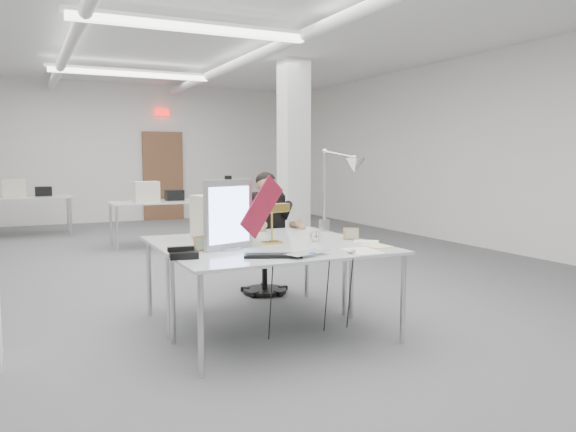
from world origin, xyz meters
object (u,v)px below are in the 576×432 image
at_px(desk_phone, 184,254).
at_px(architect_lamp, 337,190).
at_px(beige_monitor, 221,217).
at_px(bankers_lamp, 272,222).
at_px(office_chair, 265,247).
at_px(monitor, 229,215).
at_px(desk_main, 288,253).
at_px(laptop, 313,255).
at_px(seated_person, 266,213).

xyz_separation_m(desk_phone, architect_lamp, (1.68, 0.61, 0.40)).
xyz_separation_m(desk_phone, beige_monitor, (0.57, 0.81, 0.17)).
bearing_deg(architect_lamp, bankers_lamp, -162.08).
xyz_separation_m(office_chair, monitor, (-0.89, -1.34, 0.53)).
bearing_deg(office_chair, desk_phone, -146.43).
relative_size(office_chair, bankers_lamp, 2.77).
xyz_separation_m(desk_main, beige_monitor, (-0.26, 0.88, 0.21)).
bearing_deg(architect_lamp, laptop, -128.76).
height_order(monitor, bankers_lamp, monitor).
bearing_deg(beige_monitor, bankers_lamp, -67.91).
distance_m(laptop, desk_phone, 0.96).
xyz_separation_m(bankers_lamp, architect_lamp, (0.80, 0.26, 0.24)).
relative_size(office_chair, beige_monitor, 2.43).
xyz_separation_m(seated_person, monitor, (-0.89, -1.29, 0.14)).
distance_m(seated_person, beige_monitor, 1.03).
xyz_separation_m(beige_monitor, architect_lamp, (1.11, -0.20, 0.23)).
xyz_separation_m(laptop, architect_lamp, (0.79, 0.99, 0.41)).
bearing_deg(desk_main, office_chair, 73.17).
height_order(desk_phone, architect_lamp, architect_lamp).
relative_size(desk_main, seated_person, 1.80).
distance_m(laptop, beige_monitor, 1.24).
bearing_deg(office_chair, desk_main, -123.03).
bearing_deg(desk_phone, bankers_lamp, 32.09).
height_order(seated_person, beige_monitor, seated_person).
relative_size(desk_main, laptop, 4.89).
bearing_deg(seated_person, beige_monitor, -153.34).
relative_size(seated_person, laptop, 2.72).
bearing_deg(desk_main, monitor, 144.15).
relative_size(monitor, beige_monitor, 1.34).
bearing_deg(office_chair, seated_person, -106.20).
height_order(office_chair, beige_monitor, beige_monitor).
distance_m(seated_person, laptop, 1.94).
relative_size(laptop, beige_monitor, 0.87).
height_order(desk_main, beige_monitor, beige_monitor).
bearing_deg(beige_monitor, desk_phone, -136.50).
bearing_deg(laptop, monitor, 106.32).
relative_size(desk_phone, beige_monitor, 0.49).
distance_m(desk_phone, architect_lamp, 1.83).
bearing_deg(monitor, bankers_lamp, -0.80).
height_order(seated_person, bankers_lamp, seated_person).
bearing_deg(bankers_lamp, desk_phone, -169.40).
bearing_deg(monitor, desk_phone, -170.96).
xyz_separation_m(desk_main, seated_person, (0.49, 1.58, 0.16)).
bearing_deg(architect_lamp, office_chair, 110.59).
distance_m(seated_person, bankers_lamp, 1.24).
height_order(office_chair, laptop, office_chair).
bearing_deg(seated_person, office_chair, 73.80).
height_order(desk_phone, beige_monitor, beige_monitor).
bearing_deg(architect_lamp, monitor, -162.45).
bearing_deg(desk_phone, desk_main, 5.47).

